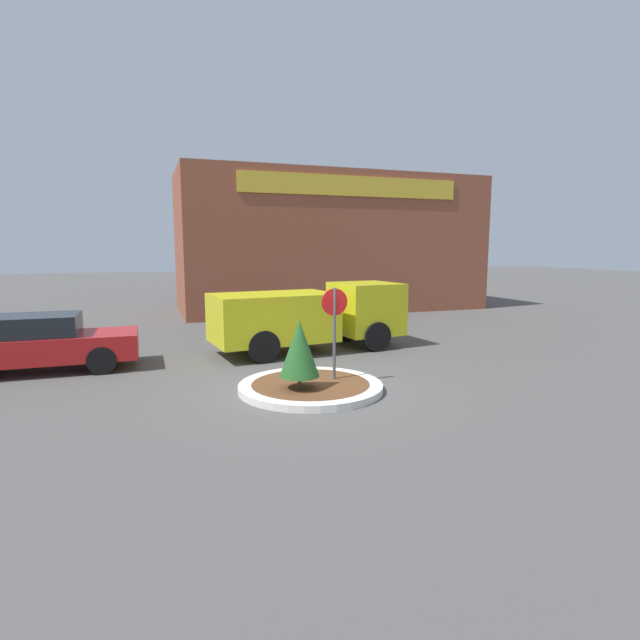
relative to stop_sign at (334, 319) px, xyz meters
The scene contains 7 objects.
ground_plane 1.68m from the stop_sign, 161.44° to the right, with size 120.00×120.00×0.00m, color #514F4C.
traffic_island 1.61m from the stop_sign, 161.44° to the right, with size 3.21×3.21×0.16m.
stop_sign is the anchor object (origin of this frame).
island_shrub 1.23m from the stop_sign, 152.42° to the right, with size 0.85×0.85×1.48m.
utility_truck 3.97m from the stop_sign, 80.14° to the left, with size 6.06×2.69×2.03m.
storefront_building 15.07m from the stop_sign, 69.94° to the left, with size 15.16×6.07×6.74m.
parked_sedan_red 7.59m from the stop_sign, 150.77° to the left, with size 4.54×1.84×1.47m.
Camera 1 is at (-3.37, -10.22, 3.14)m, focal length 28.00 mm.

